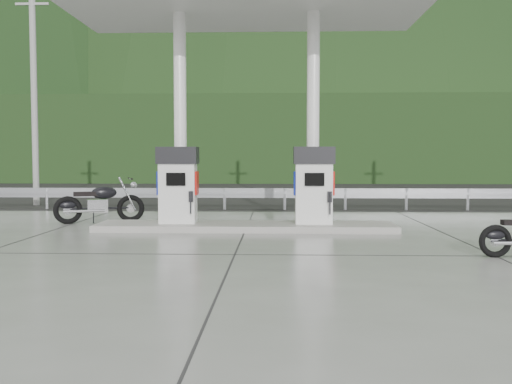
{
  "coord_description": "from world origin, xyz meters",
  "views": [
    {
      "loc": [
        0.73,
        -10.85,
        1.7
      ],
      "look_at": [
        0.3,
        1.0,
        1.0
      ],
      "focal_mm": 40.0,
      "sensor_mm": 36.0,
      "label": 1
    }
  ],
  "objects": [
    {
      "name": "gas_pump_right",
      "position": [
        1.6,
        2.5,
        1.07
      ],
      "size": [
        0.95,
        0.55,
        1.8
      ],
      "primitive_type": null,
      "color": "white",
      "rests_on": "pump_island"
    },
    {
      "name": "guardrail",
      "position": [
        0.0,
        8.0,
        0.71
      ],
      "size": [
        26.0,
        0.16,
        1.42
      ],
      "primitive_type": null,
      "color": "#A6A9AE",
      "rests_on": "ground"
    },
    {
      "name": "forested_hills",
      "position": [
        0.0,
        60.0,
        0.0
      ],
      "size": [
        100.0,
        40.0,
        140.0
      ],
      "primitive_type": null,
      "color": "black",
      "rests_on": "ground"
    },
    {
      "name": "gas_pump_left",
      "position": [
        -1.6,
        2.5,
        1.07
      ],
      "size": [
        0.95,
        0.55,
        1.8
      ],
      "primitive_type": null,
      "color": "white",
      "rests_on": "pump_island"
    },
    {
      "name": "pump_island",
      "position": [
        0.0,
        2.5,
        0.1
      ],
      "size": [
        7.0,
        1.4,
        0.15
      ],
      "primitive_type": "cube",
      "color": "#9A978F",
      "rests_on": "forecourt_apron"
    },
    {
      "name": "road",
      "position": [
        0.0,
        11.5,
        0.0
      ],
      "size": [
        60.0,
        7.0,
        0.01
      ],
      "primitive_type": "cube",
      "color": "black",
      "rests_on": "ground"
    },
    {
      "name": "ground",
      "position": [
        0.0,
        0.0,
        0.0
      ],
      "size": [
        160.0,
        160.0,
        0.0
      ],
      "primitive_type": "plane",
      "color": "black",
      "rests_on": "ground"
    },
    {
      "name": "tree_band",
      "position": [
        0.0,
        30.0,
        3.0
      ],
      "size": [
        80.0,
        6.0,
        6.0
      ],
      "primitive_type": "cube",
      "color": "black",
      "rests_on": "ground"
    },
    {
      "name": "motorcycle_left",
      "position": [
        -3.89,
        3.81,
        0.53
      ],
      "size": [
        2.26,
        1.43,
        1.02
      ],
      "primitive_type": null,
      "rotation": [
        0.0,
        0.0,
        0.38
      ],
      "color": "black",
      "rests_on": "forecourt_apron"
    },
    {
      "name": "canopy_column_left",
      "position": [
        -1.6,
        2.9,
        2.67
      ],
      "size": [
        0.3,
        0.3,
        5.0
      ],
      "primitive_type": "cylinder",
      "color": "white",
      "rests_on": "pump_island"
    },
    {
      "name": "canopy_column_right",
      "position": [
        1.6,
        2.9,
        2.67
      ],
      "size": [
        0.3,
        0.3,
        5.0
      ],
      "primitive_type": "cylinder",
      "color": "white",
      "rests_on": "pump_island"
    },
    {
      "name": "utility_pole_a",
      "position": [
        -8.0,
        9.5,
        4.0
      ],
      "size": [
        0.22,
        0.22,
        8.0
      ],
      "primitive_type": "cylinder",
      "color": "#979792",
      "rests_on": "ground"
    },
    {
      "name": "utility_pole_b",
      "position": [
        2.0,
        9.5,
        4.0
      ],
      "size": [
        0.22,
        0.22,
        8.0
      ],
      "primitive_type": "cylinder",
      "color": "#979792",
      "rests_on": "ground"
    },
    {
      "name": "forecourt_apron",
      "position": [
        0.0,
        0.0,
        0.01
      ],
      "size": [
        18.0,
        14.0,
        0.02
      ],
      "primitive_type": "cube",
      "color": "slate",
      "rests_on": "ground"
    }
  ]
}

